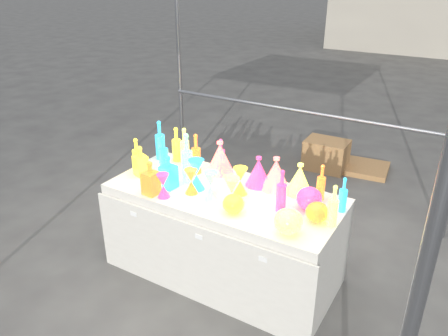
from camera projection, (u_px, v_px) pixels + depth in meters
The scene contains 33 objects.
ground at pixel (224, 271), 3.66m from camera, with size 80.00×80.00×0.00m, color slate.
display_table at pixel (223, 234), 3.49m from camera, with size 1.84×0.83×0.75m.
cardboard_box_closed at pixel (326, 155), 5.44m from camera, with size 0.51×0.37×0.37m, color #B38251.
cardboard_box_flat at pixel (357, 167), 5.48m from camera, with size 0.75×0.53×0.06m, color #B38251.
bottle_0 at pixel (177, 144), 3.82m from camera, with size 0.08×0.08×0.31m, color red, non-canonical shape.
bottle_1 at pixel (160, 140), 3.84m from camera, with size 0.08×0.08×0.36m, color #167C1C, non-canonical shape.
bottle_2 at pixel (196, 154), 3.57m from camera, with size 0.08×0.08×0.35m, color gold, non-canonical shape.
bottle_3 at pixel (221, 154), 3.67m from camera, with size 0.07×0.07×0.27m, color #1E4AAF, non-canonical shape.
bottle_4 at pixel (185, 146), 3.75m from camera, with size 0.08×0.08×0.33m, color #156384, non-canonical shape.
bottle_5 at pixel (187, 158), 3.41m from camera, with size 0.09×0.09×0.41m, color #C427A0, non-canonical shape.
bottle_6 at pixel (137, 154), 3.65m from camera, with size 0.07×0.07×0.28m, color red, non-canonical shape.
bottle_7 at pixel (164, 154), 3.59m from camera, with size 0.08×0.08×0.33m, color #167C1C, non-canonical shape.
decanter_0 at pixel (140, 161), 3.56m from camera, with size 0.10×0.10×0.25m, color red, non-canonical shape.
decanter_1 at pixel (150, 178), 3.26m from camera, with size 0.11×0.11×0.27m, color gold, non-canonical shape.
decanter_2 at pixel (168, 172), 3.35m from camera, with size 0.11×0.11×0.27m, color #167C1C, non-canonical shape.
hourglass_0 at pixel (191, 181), 3.28m from camera, with size 0.10×0.10×0.20m, color gold, non-canonical shape.
hourglass_1 at pixel (163, 186), 3.23m from camera, with size 0.09×0.09×0.19m, color #1E4AAF, non-canonical shape.
hourglass_2 at pixel (232, 193), 3.07m from camera, with size 0.12×0.12×0.24m, color #156384, non-canonical shape.
hourglass_3 at pixel (211, 186), 3.18m from camera, with size 0.11×0.11×0.23m, color #C427A0, non-canonical shape.
hourglass_4 at pixel (240, 181), 3.27m from camera, with size 0.11×0.11×0.22m, color red, non-canonical shape.
hourglass_5 at pixel (197, 175), 3.33m from camera, with size 0.12×0.12×0.25m, color #167C1C, non-canonical shape.
globe_0 at pixel (233, 205), 3.04m from camera, with size 0.15×0.15×0.12m, color red, non-canonical shape.
globe_1 at pixel (288, 223), 2.80m from camera, with size 0.19×0.19×0.15m, color #156384, non-canonical shape.
globe_2 at pixel (317, 213), 2.93m from camera, with size 0.16×0.16×0.12m, color gold, non-canonical shape.
globe_3 at pixel (309, 199), 3.08m from camera, with size 0.18×0.18×0.15m, color #1E4AAF, non-canonical shape.
lampshade_0 at pixel (220, 157), 3.60m from camera, with size 0.24×0.24×0.28m, color yellow, non-canonical shape.
lampshade_1 at pixel (276, 173), 3.34m from camera, with size 0.22×0.22×0.26m, color yellow, non-canonical shape.
lampshade_2 at pixel (258, 171), 3.40m from camera, with size 0.20×0.20×0.24m, color #1E4AAF, non-canonical shape.
lampshade_3 at pixel (300, 178), 3.28m from camera, with size 0.20×0.20×0.24m, color #156384, non-canonical shape.
bottle_8 at pixel (343, 194), 3.02m from camera, with size 0.06×0.06×0.26m, color #167C1C, non-canonical shape.
bottle_9 at pixel (321, 182), 3.18m from camera, with size 0.06×0.06×0.28m, color gold, non-canonical shape.
bottle_10 at pixel (281, 191), 3.02m from camera, with size 0.07×0.07×0.32m, color #1E4AAF, non-canonical shape.
bottle_11 at pixel (333, 206), 2.85m from camera, with size 0.07×0.07×0.30m, color #156384, non-canonical shape.
Camera 1 is at (1.53, -2.53, 2.32)m, focal length 35.00 mm.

